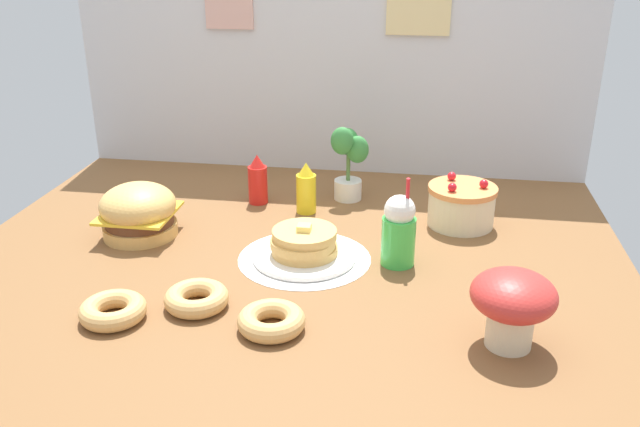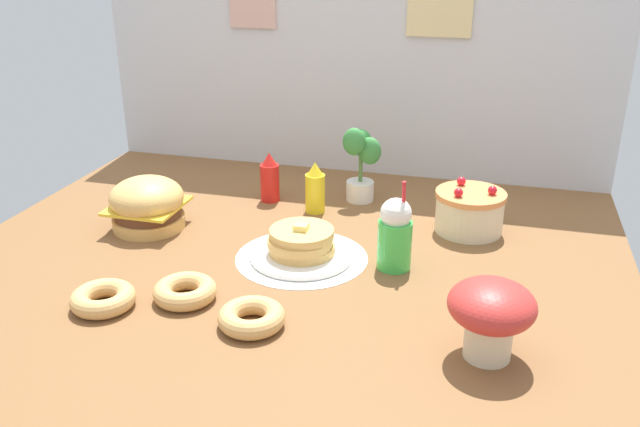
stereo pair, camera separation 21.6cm
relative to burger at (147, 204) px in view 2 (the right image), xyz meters
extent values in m
cube|color=brown|center=(0.54, -0.11, -0.10)|extent=(2.13, 1.81, 0.02)
cube|color=silver|center=(0.54, 0.79, 0.38)|extent=(2.13, 0.03, 0.94)
cube|color=#D8A599|center=(0.13, 0.77, 0.61)|extent=(0.20, 0.01, 0.22)
cube|color=beige|center=(0.89, 0.77, 0.60)|extent=(0.25, 0.01, 0.21)
cylinder|color=white|center=(0.58, -0.09, -0.09)|extent=(0.42, 0.42, 0.00)
cylinder|color=#DBA859|center=(0.00, 0.00, -0.07)|extent=(0.25, 0.25, 0.04)
cylinder|color=#59331E|center=(0.00, 0.00, -0.03)|extent=(0.23, 0.23, 0.03)
cube|color=yellow|center=(0.00, 0.00, -0.01)|extent=(0.24, 0.24, 0.01)
ellipsoid|color=#E5B260|center=(0.00, 0.00, 0.02)|extent=(0.25, 0.25, 0.14)
cylinder|color=white|center=(0.58, -0.09, -0.08)|extent=(0.33, 0.33, 0.01)
cylinder|color=#E0AD5B|center=(0.58, -0.09, -0.06)|extent=(0.21, 0.21, 0.03)
cylinder|color=#E0AD5B|center=(0.58, -0.10, -0.03)|extent=(0.20, 0.20, 0.03)
cylinder|color=#E0AD5B|center=(0.58, -0.09, 0.00)|extent=(0.20, 0.20, 0.03)
cube|color=#F7E072|center=(0.58, -0.09, 0.02)|extent=(0.04, 0.04, 0.02)
cylinder|color=beige|center=(1.08, 0.26, -0.02)|extent=(0.23, 0.23, 0.12)
cylinder|color=#EA8C4C|center=(1.08, 0.26, 0.05)|extent=(0.24, 0.24, 0.02)
sphere|color=red|center=(1.15, 0.26, 0.07)|extent=(0.03, 0.03, 0.03)
sphere|color=red|center=(1.04, 0.32, 0.07)|extent=(0.03, 0.03, 0.03)
sphere|color=red|center=(1.04, 0.20, 0.07)|extent=(0.03, 0.03, 0.03)
cylinder|color=red|center=(0.33, 0.35, -0.02)|extent=(0.07, 0.07, 0.14)
cone|color=red|center=(0.33, 0.35, 0.08)|extent=(0.06, 0.06, 0.05)
cylinder|color=yellow|center=(0.52, 0.29, -0.02)|extent=(0.07, 0.07, 0.14)
cone|color=yellow|center=(0.52, 0.29, 0.08)|extent=(0.06, 0.06, 0.05)
cylinder|color=green|center=(0.88, -0.08, -0.01)|extent=(0.11, 0.11, 0.15)
sphere|color=white|center=(0.88, -0.08, 0.09)|extent=(0.10, 0.10, 0.10)
cylinder|color=red|center=(0.90, -0.08, 0.12)|extent=(0.01, 0.03, 0.15)
torus|color=tan|center=(0.14, -0.52, -0.06)|extent=(0.18, 0.18, 0.05)
torus|color=#F2E5C6|center=(0.14, -0.52, -0.06)|extent=(0.17, 0.17, 0.05)
torus|color=tan|center=(0.34, -0.43, -0.06)|extent=(0.18, 0.18, 0.05)
torus|color=brown|center=(0.34, -0.43, -0.06)|extent=(0.17, 0.17, 0.05)
torus|color=tan|center=(0.57, -0.51, -0.06)|extent=(0.18, 0.18, 0.05)
torus|color=pink|center=(0.57, -0.51, -0.06)|extent=(0.17, 0.17, 0.05)
cylinder|color=white|center=(0.66, 0.45, -0.05)|extent=(0.11, 0.11, 0.08)
cylinder|color=#4C7238|center=(0.66, 0.45, 0.06)|extent=(0.02, 0.02, 0.13)
ellipsoid|color=#38843D|center=(0.69, 0.45, 0.11)|extent=(0.09, 0.06, 0.11)
ellipsoid|color=#38843D|center=(0.65, 0.48, 0.13)|extent=(0.09, 0.06, 0.11)
ellipsoid|color=#38843D|center=(0.64, 0.42, 0.15)|extent=(0.09, 0.06, 0.11)
cylinder|color=beige|center=(1.17, -0.48, -0.04)|extent=(0.12, 0.12, 0.10)
ellipsoid|color=red|center=(1.17, -0.48, 0.06)|extent=(0.21, 0.21, 0.12)
camera|label=1|loc=(0.93, -1.96, 0.87)|focal=37.65mm
camera|label=2|loc=(1.14, -1.92, 0.87)|focal=37.65mm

